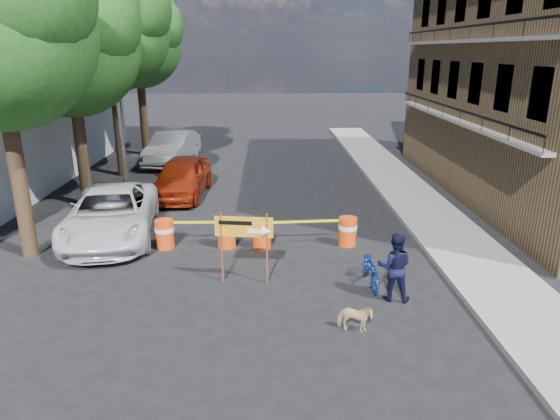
{
  "coord_description": "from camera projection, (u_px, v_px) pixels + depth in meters",
  "views": [
    {
      "loc": [
        0.28,
        -11.93,
        5.84
      ],
      "look_at": [
        0.63,
        2.17,
        1.3
      ],
      "focal_mm": 32.0,
      "sensor_mm": 36.0,
      "label": 1
    }
  ],
  "objects": [
    {
      "name": "bicycle",
      "position": [
        372.0,
        253.0,
        12.78
      ],
      "size": [
        0.61,
        0.92,
        1.74
      ],
      "primitive_type": "imported",
      "rotation": [
        0.0,
        0.0,
        -0.0
      ],
      "color": "#13309E",
      "rests_on": "ground"
    },
    {
      "name": "dog",
      "position": [
        355.0,
        318.0,
        10.75
      ],
      "size": [
        0.84,
        0.56,
        0.66
      ],
      "primitive_type": "imported",
      "rotation": [
        0.0,
        0.0,
        1.28
      ],
      "color": "#E1B881",
      "rests_on": "ground"
    },
    {
      "name": "barrel_mid_left",
      "position": [
        226.0,
        233.0,
        15.35
      ],
      "size": [
        0.58,
        0.58,
        0.9
      ],
      "color": "red",
      "rests_on": "ground"
    },
    {
      "name": "tree_mid_b",
      "position": [
        110.0,
        29.0,
        22.34
      ],
      "size": [
        5.67,
        5.4,
        9.62
      ],
      "color": "#332316",
      "rests_on": "ground"
    },
    {
      "name": "pedestrian",
      "position": [
        395.0,
        267.0,
        12.0
      ],
      "size": [
        0.96,
        0.82,
        1.72
      ],
      "primitive_type": "imported",
      "rotation": [
        0.0,
        0.0,
        2.92
      ],
      "color": "black",
      "rests_on": "ground"
    },
    {
      "name": "sedan_red",
      "position": [
        182.0,
        177.0,
        20.7
      ],
      "size": [
        2.22,
        4.88,
        1.63
      ],
      "primitive_type": "imported",
      "rotation": [
        0.0,
        0.0,
        -0.06
      ],
      "color": "maroon",
      "rests_on": "ground"
    },
    {
      "name": "barrel_far_left",
      "position": [
        165.0,
        233.0,
        15.3
      ],
      "size": [
        0.58,
        0.58,
        0.9
      ],
      "color": "red",
      "rests_on": "ground"
    },
    {
      "name": "sidewalk_east",
      "position": [
        423.0,
        209.0,
        18.97
      ],
      "size": [
        2.4,
        40.0,
        0.15
      ],
      "primitive_type": "cube",
      "color": "gray",
      "rests_on": "ground"
    },
    {
      "name": "suv_white",
      "position": [
        111.0,
        214.0,
        16.11
      ],
      "size": [
        3.38,
        6.01,
        1.59
      ],
      "primitive_type": "imported",
      "rotation": [
        0.0,
        0.0,
        0.14
      ],
      "color": "silver",
      "rests_on": "ground"
    },
    {
      "name": "streetlamp",
      "position": [
        118.0,
        87.0,
        20.69
      ],
      "size": [
        1.25,
        0.18,
        8.0
      ],
      "color": "gray",
      "rests_on": "ground"
    },
    {
      "name": "barrel_far_right",
      "position": [
        348.0,
        231.0,
        15.52
      ],
      "size": [
        0.58,
        0.58,
        0.9
      ],
      "color": "red",
      "rests_on": "ground"
    },
    {
      "name": "tree_mid_a",
      "position": [
        70.0,
        45.0,
        17.8
      ],
      "size": [
        5.25,
        5.0,
        8.68
      ],
      "color": "#332316",
      "rests_on": "ground"
    },
    {
      "name": "detour_sign",
      "position": [
        252.0,
        232.0,
        12.66
      ],
      "size": [
        1.5,
        0.36,
        1.93
      ],
      "rotation": [
        0.0,
        0.0,
        -0.13
      ],
      "color": "#592D19",
      "rests_on": "ground"
    },
    {
      "name": "tree_far",
      "position": [
        138.0,
        43.0,
        27.25
      ],
      "size": [
        5.04,
        4.8,
        8.84
      ],
      "color": "#332316",
      "rests_on": "ground"
    },
    {
      "name": "ground",
      "position": [
        258.0,
        282.0,
        13.14
      ],
      "size": [
        120.0,
        120.0,
        0.0
      ],
      "primitive_type": "plane",
      "color": "black",
      "rests_on": "ground"
    },
    {
      "name": "barrel_mid_right",
      "position": [
        262.0,
        234.0,
        15.28
      ],
      "size": [
        0.58,
        0.58,
        0.9
      ],
      "color": "red",
      "rests_on": "ground"
    },
    {
      "name": "sedan_silver",
      "position": [
        173.0,
        148.0,
        26.63
      ],
      "size": [
        2.42,
        5.35,
        1.7
      ],
      "primitive_type": "imported",
      "rotation": [
        0.0,
        0.0,
        -0.12
      ],
      "color": "#9EA0A5",
      "rests_on": "ground"
    }
  ]
}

